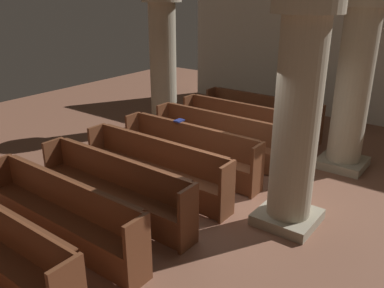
{
  "coord_description": "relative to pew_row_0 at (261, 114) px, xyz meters",
  "views": [
    {
      "loc": [
        3.65,
        -5.81,
        3.63
      ],
      "look_at": [
        -0.83,
        0.13,
        0.75
      ],
      "focal_mm": 37.67,
      "sensor_mm": 36.0,
      "label": 1
    }
  ],
  "objects": [
    {
      "name": "pew_row_4",
      "position": [
        0.0,
        -4.17,
        0.0
      ],
      "size": [
        3.23,
        0.46,
        1.01
      ],
      "color": "brown",
      "rests_on": "ground"
    },
    {
      "name": "pew_row_3",
      "position": [
        0.0,
        -3.13,
        0.0
      ],
      "size": [
        3.23,
        0.46,
        1.01
      ],
      "color": "brown",
      "rests_on": "ground"
    },
    {
      "name": "ground_plane",
      "position": [
        1.03,
        -3.44,
        -0.53
      ],
      "size": [
        19.2,
        19.2,
        0.0
      ],
      "primitive_type": "plane",
      "color": "brown"
    },
    {
      "name": "pew_row_5",
      "position": [
        0.0,
        -5.21,
        0.0
      ],
      "size": [
        3.23,
        0.47,
        1.01
      ],
      "color": "brown",
      "rests_on": "ground"
    },
    {
      "name": "pillar_far_side",
      "position": [
        -2.41,
        -1.13,
        1.34
      ],
      "size": [
        1.02,
        1.02,
        3.61
      ],
      "color": "#9F967E",
      "rests_on": "ground"
    },
    {
      "name": "pew_row_6",
      "position": [
        0.0,
        -6.26,
        0.0
      ],
      "size": [
        3.23,
        0.46,
        1.01
      ],
      "color": "brown",
      "rests_on": "ground"
    },
    {
      "name": "hymn_book",
      "position": [
        -0.42,
        -2.94,
        0.49
      ],
      "size": [
        0.15,
        0.21,
        0.03
      ],
      "primitive_type": "cube",
      "color": "navy",
      "rests_on": "pew_row_3"
    },
    {
      "name": "pew_row_2",
      "position": [
        0.0,
        -2.09,
        0.0
      ],
      "size": [
        3.23,
        0.47,
        1.01
      ],
      "color": "brown",
      "rests_on": "ground"
    },
    {
      "name": "pillar_aisle_rear",
      "position": [
        2.46,
        -3.68,
        1.34
      ],
      "size": [
        1.01,
        1.01,
        3.61
      ],
      "color": "#9F967E",
      "rests_on": "ground"
    },
    {
      "name": "back_wall",
      "position": [
        1.03,
        2.64,
        1.72
      ],
      "size": [
        10.0,
        0.16,
        4.5
      ],
      "primitive_type": "cube",
      "color": "beige",
      "rests_on": "ground"
    },
    {
      "name": "pew_row_1",
      "position": [
        0.0,
        -1.04,
        0.0
      ],
      "size": [
        3.23,
        0.46,
        1.01
      ],
      "color": "brown",
      "rests_on": "ground"
    },
    {
      "name": "lectern",
      "position": [
        0.54,
        1.21,
        -0.08
      ],
      "size": [
        0.48,
        0.45,
        1.08
      ],
      "color": "brown",
      "rests_on": "ground"
    },
    {
      "name": "pew_row_0",
      "position": [
        0.0,
        0.0,
        0.0
      ],
      "size": [
        3.23,
        0.46,
        1.01
      ],
      "color": "brown",
      "rests_on": "ground"
    },
    {
      "name": "pillar_aisle_side",
      "position": [
        2.46,
        -0.87,
        1.34
      ],
      "size": [
        1.02,
        1.02,
        3.61
      ],
      "color": "#9F967E",
      "rests_on": "ground"
    }
  ]
}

